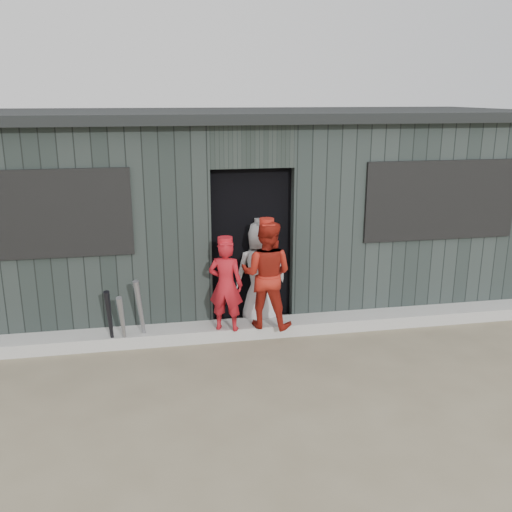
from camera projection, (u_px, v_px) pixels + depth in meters
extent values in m
plane|color=#6C614A|center=(292.00, 412.00, 5.27)|extent=(80.00, 80.00, 0.00)
cube|color=#A7A7A2|center=(256.00, 328.00, 6.97)|extent=(8.00, 0.36, 0.15)
cone|color=gray|center=(123.00, 323.00, 6.41)|extent=(0.11, 0.30, 0.70)
cone|color=gray|center=(141.00, 313.00, 6.51)|extent=(0.16, 0.26, 0.84)
cone|color=black|center=(110.00, 320.00, 6.42)|extent=(0.10, 0.24, 0.76)
imported|color=#AB151E|center=(226.00, 285.00, 6.61)|extent=(0.47, 0.38, 1.10)
imported|color=maroon|center=(266.00, 274.00, 6.69)|extent=(0.77, 0.71, 1.29)
imported|color=#BEBEBE|center=(261.00, 274.00, 7.10)|extent=(0.67, 0.45, 1.35)
cube|color=black|center=(235.00, 211.00, 8.25)|extent=(7.60, 2.70, 2.20)
cube|color=#272E2C|center=(58.00, 238.00, 6.52)|extent=(3.50, 0.20, 2.50)
cube|color=#2C3432|center=(424.00, 222.00, 7.31)|extent=(3.50, 0.20, 2.50)
cube|color=#282F2C|center=(251.00, 146.00, 6.64)|extent=(1.00, 0.20, 0.50)
cube|color=#2B3432|center=(481.00, 199.00, 8.92)|extent=(0.20, 3.00, 2.50)
cube|color=#2C3431|center=(222.00, 192.00, 9.56)|extent=(8.00, 0.20, 2.50)
cube|color=black|center=(234.00, 115.00, 7.88)|extent=(8.30, 3.30, 0.12)
cube|color=black|center=(40.00, 215.00, 6.30)|extent=(2.00, 0.04, 1.00)
cube|color=black|center=(441.00, 200.00, 7.14)|extent=(2.00, 0.04, 1.00)
cube|color=black|center=(226.00, 214.00, 7.32)|extent=(0.17, 0.17, 0.81)
cube|color=black|center=(261.00, 216.00, 7.44)|extent=(0.22, 0.18, 0.89)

